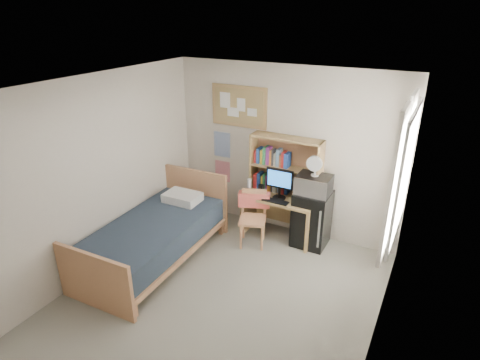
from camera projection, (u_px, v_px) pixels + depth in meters
The scene contains 26 objects.
floor at pixel (216, 303), 4.91m from camera, with size 3.60×4.20×0.02m, color gray.
ceiling at pixel (210, 89), 3.87m from camera, with size 3.60×4.20×0.02m, color silver.
wall_back at pixel (285, 152), 6.10m from camera, with size 3.60×0.04×2.60m, color beige.
wall_front at pixel (51, 336), 2.68m from camera, with size 3.60×0.04×2.60m, color beige.
wall_left at pixel (94, 178), 5.16m from camera, with size 0.04×4.20×2.60m, color beige.
wall_right at pixel (384, 251), 3.62m from camera, with size 0.04×4.20×2.60m, color beige.
window_unit at pixel (401, 174), 4.50m from camera, with size 0.10×1.40×1.70m, color white.
curtain_left at pixel (393, 187), 4.19m from camera, with size 0.04×0.55×1.70m, color silver.
curtain_right at pixel (403, 162), 4.84m from camera, with size 0.04×0.55×1.70m, color silver.
bulletin_board at pixel (239, 106), 6.17m from camera, with size 0.94×0.03×0.64m, color #A38956.
poster_wave at pixel (222, 145), 6.58m from camera, with size 0.30×0.01×0.42m, color #264E9B.
poster_japan at pixel (223, 171), 6.76m from camera, with size 0.28×0.01×0.36m, color #C92341.
desk at pixel (280, 217), 6.20m from camera, with size 1.10×0.55×0.69m, color tan.
desk_chair at pixel (253, 219), 5.95m from camera, with size 0.42×0.42×0.85m, color tan.
mini_fridge at pixel (312, 219), 5.98m from camera, with size 0.50×0.50×0.85m, color black.
bed at pixel (154, 242), 5.62m from camera, with size 1.09×2.18×0.60m, color #1C2633.
hutch at pixel (286, 166), 6.01m from camera, with size 1.09×0.28×0.90m, color tan.
monitor at pixel (280, 185), 5.93m from camera, with size 0.42×0.03×0.45m, color black.
keyboard at pixel (275, 201), 5.90m from camera, with size 0.40×0.13×0.02m, color black.
speaker_left at pixel (261, 189), 6.11m from camera, with size 0.06×0.06×0.16m, color black.
speaker_right at pixel (298, 198), 5.85m from camera, with size 0.06×0.06×0.15m, color black.
water_bottle at pixel (249, 186), 6.14m from camera, with size 0.07×0.07×0.23m, color silver.
hoodie at pixel (254, 200), 6.04m from camera, with size 0.47×0.14×0.23m, color #E16055.
microwave at pixel (314, 185), 5.74m from camera, with size 0.48×0.37×0.28m, color silver.
desk_fan at pixel (315, 167), 5.63m from camera, with size 0.22×0.22×0.28m, color silver.
pillow at pixel (182, 197), 6.09m from camera, with size 0.53×0.37×0.13m, color silver.
Camera 1 is at (2.08, -3.32, 3.32)m, focal length 30.00 mm.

